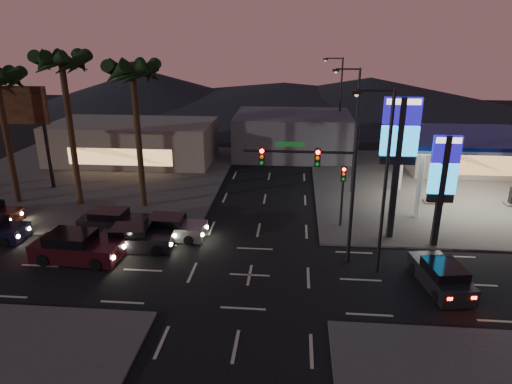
# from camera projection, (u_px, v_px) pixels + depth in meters

# --- Properties ---
(ground) EXTENTS (140.00, 140.00, 0.00)m
(ground) POSITION_uv_depth(u_px,v_px,m) (250.00, 275.00, 24.97)
(ground) COLOR black
(ground) RESTS_ON ground
(corner_lot_ne) EXTENTS (24.00, 24.00, 0.12)m
(corner_lot_ne) POSITION_uv_depth(u_px,v_px,m) (456.00, 188.00, 38.66)
(corner_lot_ne) COLOR #47443F
(corner_lot_ne) RESTS_ON ground
(corner_lot_nw) EXTENTS (24.00, 24.00, 0.12)m
(corner_lot_nw) POSITION_uv_depth(u_px,v_px,m) (92.00, 178.00, 41.28)
(corner_lot_nw) COLOR #47443F
(corner_lot_nw) RESTS_ON ground
(gas_station) EXTENTS (12.20, 8.20, 5.47)m
(gas_station) POSITION_uv_depth(u_px,v_px,m) (484.00, 140.00, 33.23)
(gas_station) COLOR silver
(gas_station) RESTS_ON ground
(convenience_store) EXTENTS (10.00, 6.00, 4.00)m
(convenience_store) POSITION_uv_depth(u_px,v_px,m) (464.00, 151.00, 42.54)
(convenience_store) COLOR #726B5B
(convenience_store) RESTS_ON ground
(pylon_sign_tall) EXTENTS (2.20, 0.35, 9.00)m
(pylon_sign_tall) POSITION_uv_depth(u_px,v_px,m) (399.00, 141.00, 27.30)
(pylon_sign_tall) COLOR black
(pylon_sign_tall) RESTS_ON ground
(pylon_sign_short) EXTENTS (1.60, 0.35, 7.00)m
(pylon_sign_short) POSITION_uv_depth(u_px,v_px,m) (443.00, 175.00, 26.74)
(pylon_sign_short) COLOR black
(pylon_sign_short) RESTS_ON ground
(traffic_signal_mast) EXTENTS (6.10, 0.39, 8.00)m
(traffic_signal_mast) POSITION_uv_depth(u_px,v_px,m) (322.00, 175.00, 24.78)
(traffic_signal_mast) COLOR black
(traffic_signal_mast) RESTS_ON ground
(pedestal_signal) EXTENTS (0.32, 0.39, 4.30)m
(pedestal_signal) POSITION_uv_depth(u_px,v_px,m) (343.00, 186.00, 30.10)
(pedestal_signal) COLOR black
(pedestal_signal) RESTS_ON ground
(streetlight_near) EXTENTS (2.14, 0.25, 10.00)m
(streetlight_near) POSITION_uv_depth(u_px,v_px,m) (382.00, 173.00, 23.44)
(streetlight_near) COLOR black
(streetlight_near) RESTS_ON ground
(streetlight_mid) EXTENTS (2.14, 0.25, 10.00)m
(streetlight_mid) POSITION_uv_depth(u_px,v_px,m) (353.00, 124.00, 35.64)
(streetlight_mid) COLOR black
(streetlight_mid) RESTS_ON ground
(streetlight_far) EXTENTS (2.14, 0.25, 10.00)m
(streetlight_far) POSITION_uv_depth(u_px,v_px,m) (339.00, 99.00, 48.79)
(streetlight_far) COLOR black
(streetlight_far) RESTS_ON ground
(palm_a) EXTENTS (4.41, 4.41, 10.86)m
(palm_a) POSITION_uv_depth(u_px,v_px,m) (133.00, 80.00, 31.47)
(palm_a) COLOR black
(palm_a) RESTS_ON ground
(palm_b) EXTENTS (4.41, 4.41, 11.46)m
(palm_b) POSITION_uv_depth(u_px,v_px,m) (63.00, 71.00, 31.70)
(palm_b) COLOR black
(palm_b) RESTS_ON ground
(billboard) EXTENTS (6.00, 0.30, 8.50)m
(billboard) POSITION_uv_depth(u_px,v_px,m) (13.00, 113.00, 36.73)
(billboard) COLOR black
(billboard) RESTS_ON ground
(building_far_west) EXTENTS (16.00, 8.00, 4.00)m
(building_far_west) POSITION_uv_depth(u_px,v_px,m) (134.00, 142.00, 46.10)
(building_far_west) COLOR #726B5B
(building_far_west) RESTS_ON ground
(building_far_mid) EXTENTS (12.00, 9.00, 4.40)m
(building_far_mid) POSITION_uv_depth(u_px,v_px,m) (293.00, 134.00, 48.48)
(building_far_mid) COLOR #4C4C51
(building_far_mid) RESTS_ON ground
(hill_left) EXTENTS (40.00, 40.00, 6.00)m
(hill_left) POSITION_uv_depth(u_px,v_px,m) (145.00, 87.00, 82.33)
(hill_left) COLOR black
(hill_left) RESTS_ON ground
(hill_right) EXTENTS (50.00, 50.00, 5.00)m
(hill_right) POSITION_uv_depth(u_px,v_px,m) (370.00, 92.00, 79.23)
(hill_right) COLOR black
(hill_right) RESTS_ON ground
(hill_center) EXTENTS (60.00, 60.00, 4.00)m
(hill_center) POSITION_uv_depth(u_px,v_px,m) (283.00, 94.00, 80.62)
(hill_center) COLOR black
(hill_center) RESTS_ON ground
(car_lane_a_front) EXTENTS (4.65, 2.19, 1.48)m
(car_lane_a_front) POSITION_uv_depth(u_px,v_px,m) (135.00, 239.00, 27.73)
(car_lane_a_front) COLOR black
(car_lane_a_front) RESTS_ON ground
(car_lane_a_mid) EXTENTS (5.30, 2.50, 1.69)m
(car_lane_a_mid) POSITION_uv_depth(u_px,v_px,m) (76.00, 248.00, 26.39)
(car_lane_a_mid) COLOR black
(car_lane_a_mid) RESTS_ON ground
(car_lane_b_front) EXTENTS (4.62, 2.12, 1.48)m
(car_lane_b_front) POSITION_uv_depth(u_px,v_px,m) (170.00, 228.00, 29.26)
(car_lane_b_front) COLOR slate
(car_lane_b_front) RESTS_ON ground
(car_lane_b_mid) EXTENTS (4.62, 2.12, 1.48)m
(car_lane_b_mid) POSITION_uv_depth(u_px,v_px,m) (113.00, 221.00, 30.24)
(car_lane_b_mid) COLOR black
(car_lane_b_mid) RESTS_ON ground
(suv_station) EXTENTS (2.51, 4.60, 1.46)m
(suv_station) POSITION_uv_depth(u_px,v_px,m) (441.00, 276.00, 23.54)
(suv_station) COLOR black
(suv_station) RESTS_ON ground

